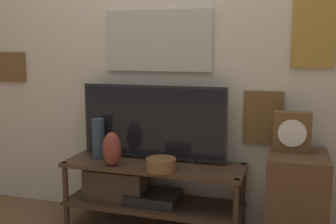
{
  "coord_description": "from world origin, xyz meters",
  "views": [
    {
      "loc": [
        0.89,
        -2.27,
        1.28
      ],
      "look_at": [
        0.11,
        0.24,
        0.85
      ],
      "focal_mm": 42.0,
      "sensor_mm": 36.0,
      "label": 1
    }
  ],
  "objects_px": {
    "television": "(153,122)",
    "vase_wide_bowl": "(161,164)",
    "vase_urn_stoneware": "(112,149)",
    "mantel_clock": "(292,132)",
    "vase_tall_ceramic": "(99,139)"
  },
  "relations": [
    {
      "from": "vase_urn_stoneware",
      "to": "vase_wide_bowl",
      "type": "bearing_deg",
      "value": 0.07
    },
    {
      "from": "vase_urn_stoneware",
      "to": "mantel_clock",
      "type": "bearing_deg",
      "value": 8.29
    },
    {
      "from": "television",
      "to": "vase_wide_bowl",
      "type": "bearing_deg",
      "value": -59.05
    },
    {
      "from": "vase_wide_bowl",
      "to": "vase_tall_ceramic",
      "type": "xyz_separation_m",
      "value": [
        -0.52,
        0.14,
        0.11
      ]
    },
    {
      "from": "television",
      "to": "mantel_clock",
      "type": "distance_m",
      "value": 0.95
    },
    {
      "from": "vase_wide_bowl",
      "to": "mantel_clock",
      "type": "distance_m",
      "value": 0.87
    },
    {
      "from": "vase_wide_bowl",
      "to": "vase_tall_ceramic",
      "type": "relative_size",
      "value": 0.67
    },
    {
      "from": "vase_tall_ceramic",
      "to": "vase_wide_bowl",
      "type": "bearing_deg",
      "value": -14.61
    },
    {
      "from": "television",
      "to": "vase_urn_stoneware",
      "type": "bearing_deg",
      "value": -134.45
    },
    {
      "from": "vase_wide_bowl",
      "to": "vase_urn_stoneware",
      "type": "bearing_deg",
      "value": -179.93
    },
    {
      "from": "vase_wide_bowl",
      "to": "vase_urn_stoneware",
      "type": "xyz_separation_m",
      "value": [
        -0.35,
        -0.0,
        0.08
      ]
    },
    {
      "from": "vase_urn_stoneware",
      "to": "mantel_clock",
      "type": "relative_size",
      "value": 0.93
    },
    {
      "from": "vase_tall_ceramic",
      "to": "mantel_clock",
      "type": "height_order",
      "value": "mantel_clock"
    },
    {
      "from": "vase_wide_bowl",
      "to": "mantel_clock",
      "type": "height_order",
      "value": "mantel_clock"
    },
    {
      "from": "television",
      "to": "vase_tall_ceramic",
      "type": "bearing_deg",
      "value": -167.44
    }
  ]
}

